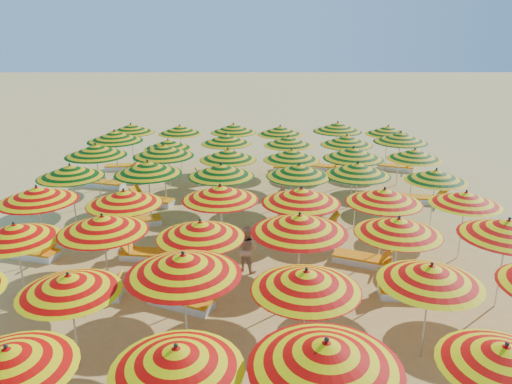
{
  "coord_description": "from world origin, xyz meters",
  "views": [
    {
      "loc": [
        0.0,
        -14.97,
        6.85
      ],
      "look_at": [
        0.0,
        0.5,
        1.6
      ],
      "focal_mm": 35.0,
      "sensor_mm": 36.0,
      "label": 1
    }
  ],
  "objects_px": {
    "umbrella_24": "(70,171)",
    "umbrella_43": "(180,130)",
    "umbrella_16": "(399,226)",
    "umbrella_18": "(37,194)",
    "umbrella_19": "(124,197)",
    "beachgoer_b": "(247,249)",
    "umbrella_38": "(226,139)",
    "umbrella_9": "(306,280)",
    "umbrella_28": "(358,169)",
    "umbrella_30": "(96,150)",
    "umbrella_3": "(326,354)",
    "umbrella_14": "(200,230)",
    "umbrella_23": "(466,198)",
    "lounger_8": "(135,222)",
    "lounger_2": "(91,293)",
    "umbrella_42": "(131,128)",
    "lounger_10": "(151,201)",
    "lounger_16": "(325,167)",
    "umbrella_12": "(15,232)",
    "lounger_13": "(214,179)",
    "umbrella_45": "(280,130)",
    "lounger_12": "(104,183)",
    "umbrella_35": "(414,154)",
    "beachgoer_a": "(281,200)",
    "lounger_3": "(179,300)",
    "umbrella_20": "(220,193)",
    "umbrella_32": "(228,154)",
    "umbrella_8": "(183,265)",
    "umbrella_7": "(69,284)",
    "umbrella_31": "(163,151)",
    "umbrella_29": "(436,175)",
    "umbrella_22": "(384,196)",
    "umbrella_47": "(388,130)",
    "umbrella_41": "(401,137)",
    "lounger_6": "(147,254)",
    "umbrella_2": "(177,358)",
    "umbrella_27": "(299,171)",
    "umbrella_26": "(221,170)",
    "lounger_15": "(292,168)",
    "umbrella_40": "(347,140)",
    "lounger_7": "(364,259)",
    "umbrella_15": "(299,224)",
    "lounger_14": "(124,167)",
    "umbrella_4": "(505,356)",
    "umbrella_46": "(338,127)",
    "umbrella_1": "(8,359)",
    "umbrella_33": "(292,155)",
    "umbrella_25": "(148,168)",
    "umbrella_21": "(301,196)",
    "umbrella_13": "(103,224)",
    "lounger_9": "(315,225)",
    "umbrella_17": "(508,228)"
  },
  "relations": [
    {
      "from": "umbrella_38",
      "to": "umbrella_9",
      "type": "bearing_deg",
      "value": -79.71
    },
    {
      "from": "umbrella_41",
      "to": "lounger_6",
      "type": "bearing_deg",
      "value": -142.55
    },
    {
      "from": "lounger_2",
      "to": "umbrella_42",
      "type": "bearing_deg",
      "value": 97.94
    },
    {
      "from": "umbrella_13",
      "to": "lounger_9",
      "type": "height_order",
      "value": "umbrella_13"
    },
    {
      "from": "umbrella_8",
      "to": "lounger_14",
      "type": "xyz_separation_m",
      "value": [
        -5.02,
        14.53,
        -2.07
      ]
    },
    {
      "from": "umbrella_23",
      "to": "lounger_8",
      "type": "relative_size",
      "value": 1.28
    },
    {
      "from": "umbrella_32",
      "to": "umbrella_21",
      "type": "bearing_deg",
      "value": -64.91
    },
    {
      "from": "umbrella_17",
      "to": "lounger_10",
      "type": "bearing_deg",
      "value": 143.6
    },
    {
      "from": "umbrella_28",
      "to": "umbrella_30",
      "type": "bearing_deg",
      "value": 166.27
    },
    {
      "from": "umbrella_7",
      "to": "umbrella_26",
      "type": "height_order",
      "value": "umbrella_26"
    },
    {
      "from": "umbrella_14",
      "to": "umbrella_47",
      "type": "xyz_separation_m",
      "value": [
        7.65,
        12.17,
        -0.05
      ]
    },
    {
      "from": "umbrella_38",
      "to": "lounger_15",
      "type": "xyz_separation_m",
      "value": [
        3.05,
        2.1,
        -1.9
      ]
    },
    {
      "from": "umbrella_40",
      "to": "lounger_7",
      "type": "height_order",
      "value": "umbrella_40"
    },
    {
      "from": "umbrella_33",
      "to": "umbrella_42",
      "type": "distance_m",
      "value": 8.87
    },
    {
      "from": "umbrella_18",
      "to": "beachgoer_b",
      "type": "distance_m",
      "value": 6.3
    },
    {
      "from": "umbrella_35",
      "to": "beachgoer_b",
      "type": "height_order",
      "value": "umbrella_35"
    },
    {
      "from": "umbrella_45",
      "to": "lounger_12",
      "type": "height_order",
      "value": "umbrella_45"
    },
    {
      "from": "umbrella_25",
      "to": "lounger_10",
      "type": "bearing_deg",
      "value": 101.55
    },
    {
      "from": "umbrella_4",
      "to": "umbrella_41",
      "type": "bearing_deg",
      "value": 80.79
    },
    {
      "from": "umbrella_1",
      "to": "umbrella_35",
      "type": "distance_m",
      "value": 15.97
    },
    {
      "from": "umbrella_32",
      "to": "umbrella_35",
      "type": "bearing_deg",
      "value": 2.15
    },
    {
      "from": "umbrella_19",
      "to": "beachgoer_b",
      "type": "height_order",
      "value": "umbrella_19"
    },
    {
      "from": "umbrella_35",
      "to": "umbrella_23",
      "type": "bearing_deg",
      "value": -89.8
    },
    {
      "from": "umbrella_8",
      "to": "umbrella_27",
      "type": "xyz_separation_m",
      "value": [
        2.93,
        7.22,
        -0.13
      ]
    },
    {
      "from": "umbrella_14",
      "to": "umbrella_20",
      "type": "xyz_separation_m",
      "value": [
        0.31,
        2.58,
        0.07
      ]
    },
    {
      "from": "umbrella_15",
      "to": "lounger_14",
      "type": "xyz_separation_m",
      "value": [
        -7.55,
        12.38,
        -2.08
      ]
    },
    {
      "from": "umbrella_9",
      "to": "umbrella_46",
      "type": "height_order",
      "value": "umbrella_46"
    },
    {
      "from": "umbrella_20",
      "to": "umbrella_42",
      "type": "height_order",
      "value": "umbrella_20"
    },
    {
      "from": "lounger_3",
      "to": "umbrella_8",
      "type": "bearing_deg",
      "value": 127.04
    },
    {
      "from": "umbrella_2",
      "to": "umbrella_12",
      "type": "distance_m",
      "value": 6.75
    },
    {
      "from": "umbrella_2",
      "to": "umbrella_21",
      "type": "distance_m",
      "value": 7.54
    },
    {
      "from": "lounger_10",
      "to": "lounger_16",
      "type": "height_order",
      "value": "same"
    },
    {
      "from": "umbrella_12",
      "to": "lounger_13",
      "type": "height_order",
      "value": "umbrella_12"
    },
    {
      "from": "umbrella_3",
      "to": "umbrella_14",
      "type": "distance_m",
      "value": 5.59
    },
    {
      "from": "umbrella_24",
      "to": "beachgoer_a",
      "type": "bearing_deg",
      "value": 8.96
    },
    {
      "from": "umbrella_19",
      "to": "lounger_3",
      "type": "distance_m",
      "value": 3.63
    },
    {
      "from": "umbrella_33",
      "to": "lounger_6",
      "type": "distance_m",
      "value": 6.97
    },
    {
      "from": "umbrella_31",
      "to": "umbrella_29",
      "type": "bearing_deg",
      "value": -14.33
    },
    {
      "from": "umbrella_3",
      "to": "umbrella_22",
      "type": "height_order",
      "value": "umbrella_3"
    },
    {
      "from": "umbrella_16",
      "to": "umbrella_46",
      "type": "relative_size",
      "value": 1.05
    },
    {
      "from": "umbrella_46",
      "to": "umbrella_2",
      "type": "bearing_deg",
      "value": -106.69
    },
    {
      "from": "umbrella_28",
      "to": "umbrella_38",
      "type": "relative_size",
      "value": 0.93
    },
    {
      "from": "lounger_8",
      "to": "umbrella_45",
      "type": "bearing_deg",
      "value": -148.55
    },
    {
      "from": "umbrella_7",
      "to": "lounger_10",
      "type": "relative_size",
      "value": 1.38
    },
    {
      "from": "umbrella_24",
      "to": "umbrella_47",
      "type": "distance_m",
      "value": 14.52
    },
    {
      "from": "umbrella_19",
      "to": "lounger_7",
      "type": "xyz_separation_m",
      "value": [
        7.05,
        -0.15,
        -1.91
      ]
    },
    {
      "from": "umbrella_16",
      "to": "umbrella_18",
      "type": "xyz_separation_m",
      "value": [
        -9.92,
        2.2,
        0.08
      ]
    },
    {
      "from": "beachgoer_a",
      "to": "umbrella_14",
      "type": "bearing_deg",
      "value": 34.7
    },
    {
      "from": "umbrella_24",
      "to": "umbrella_43",
      "type": "distance_m",
      "value": 7.99
    },
    {
      "from": "umbrella_32",
      "to": "lounger_10",
      "type": "relative_size",
      "value": 1.55
    }
  ]
}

